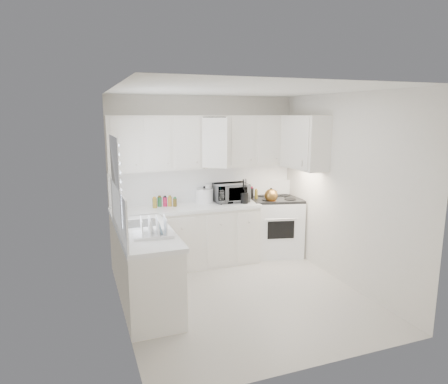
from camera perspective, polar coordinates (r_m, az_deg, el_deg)
name	(u,v)px	position (r m, az deg, el deg)	size (l,w,h in m)	color
floor	(243,296)	(5.39, 2.68, -14.52)	(3.20, 3.20, 0.00)	beige
ceiling	(245,90)	(4.88, 2.96, 14.24)	(3.20, 3.20, 0.00)	white
wall_back	(204,179)	(6.45, -2.79, 1.87)	(3.00, 3.00, 0.00)	silver
wall_front	(316,234)	(3.61, 12.92, -5.77)	(3.00, 3.00, 0.00)	silver
wall_left	(119,208)	(4.61, -14.62, -2.19)	(3.20, 3.20, 0.00)	silver
wall_right	(345,190)	(5.72, 16.75, 0.24)	(3.20, 3.20, 0.00)	silver
window_blinds	(117,181)	(4.90, -14.96, 1.56)	(0.06, 0.96, 1.06)	white
lower_cabinets_back	(187,238)	(6.26, -5.30, -6.46)	(2.22, 0.60, 0.90)	silver
lower_cabinets_left	(146,270)	(5.09, -10.97, -10.82)	(0.60, 1.60, 0.90)	silver
countertop_back	(186,208)	(6.12, -5.36, -2.24)	(2.24, 0.64, 0.05)	white
countertop_left	(145,233)	(4.93, -11.05, -5.68)	(0.64, 1.62, 0.05)	white
backsplash_back	(205,184)	(6.45, -2.76, 1.20)	(2.98, 0.02, 0.55)	white
backsplash_left	(118,210)	(4.82, -14.71, -2.54)	(0.02, 1.60, 0.55)	white
upper_cabinets_back	(208,168)	(6.27, -2.35, 3.45)	(3.00, 0.33, 0.80)	silver
upper_cabinets_right	(303,169)	(6.27, 11.14, 3.25)	(0.33, 0.90, 0.80)	silver
sink	(140,214)	(5.23, -11.75, -3.10)	(0.42, 0.38, 0.30)	gray
stove	(276,218)	(6.76, 7.35, -3.71)	(0.80, 0.66, 1.23)	white
tea_kettle	(271,195)	(6.44, 6.68, -0.36)	(0.27, 0.22, 0.24)	olive
frying_pan	(281,195)	(6.90, 8.12, -0.45)	(0.27, 0.46, 0.04)	black
microwave	(231,191)	(6.37, 0.98, 0.20)	(0.53, 0.29, 0.36)	gray
rice_cooker	(204,194)	(6.31, -2.80, -0.35)	(0.27, 0.27, 0.27)	white
paper_towel	(207,194)	(6.36, -2.41, -0.24)	(0.12, 0.12, 0.27)	white
utensil_crock	(244,191)	(6.26, 2.90, 0.18)	(0.13, 0.13, 0.40)	black
dish_rack	(153,226)	(4.67, -10.07, -4.70)	(0.45, 0.33, 0.25)	white
spice_left_0	(154,203)	(6.13, -9.84, -1.48)	(0.06, 0.06, 0.13)	olive
spice_left_1	(160,203)	(6.06, -8.99, -1.60)	(0.06, 0.06, 0.13)	#226634
spice_left_2	(164,202)	(6.16, -8.47, -1.38)	(0.06, 0.06, 0.13)	#B71842
spice_left_3	(170,203)	(6.09, -7.60, -1.50)	(0.06, 0.06, 0.13)	#BA862B
spice_left_4	(174,201)	(6.19, -7.11, -1.28)	(0.06, 0.06, 0.13)	brown
sauce_right_0	(241,194)	(6.56, 2.43, -0.23)	(0.06, 0.06, 0.19)	#B71842
sauce_right_1	(246,194)	(6.53, 3.08, -0.30)	(0.06, 0.06, 0.19)	#BA862B
sauce_right_2	(247,193)	(6.61, 3.31, -0.17)	(0.06, 0.06, 0.19)	brown
sauce_right_3	(252,194)	(6.58, 3.96, -0.23)	(0.06, 0.06, 0.19)	black
sauce_right_4	(253,193)	(6.65, 4.18, -0.10)	(0.06, 0.06, 0.19)	olive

